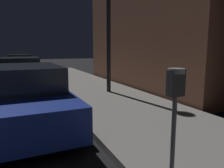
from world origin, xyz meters
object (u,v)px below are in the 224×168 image
parking_meter (175,99)px  street_lamp (109,3)px  car_green (19,64)px  car_black (21,72)px  car_blue (27,96)px

parking_meter → street_lamp: (1.64, 5.80, 2.27)m
car_green → car_black: bearing=-90.0°
car_black → car_green: bearing=90.0°
parking_meter → car_green: size_ratio=0.32×
car_blue → car_green: same height
parking_meter → car_blue: size_ratio=0.33×
car_black → street_lamp: size_ratio=0.92×
car_blue → street_lamp: 4.80m
parking_meter → car_blue: parking_meter is taller
parking_meter → car_green: parking_meter is taller
car_black → car_green: 5.97m
parking_meter → car_black: (-1.47, 9.21, -0.52)m
car_green → street_lamp: size_ratio=0.89×
car_black → car_blue: bearing=-90.0°
car_blue → car_black: size_ratio=0.95×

